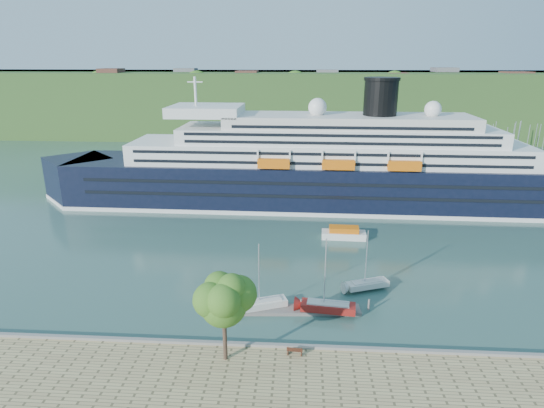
{
  "coord_description": "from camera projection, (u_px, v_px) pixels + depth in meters",
  "views": [
    {
      "loc": [
        0.62,
        -40.38,
        29.7
      ],
      "look_at": [
        -3.92,
        30.0,
        6.73
      ],
      "focal_mm": 30.0,
      "sensor_mm": 36.0,
      "label": 1
    }
  ],
  "objects": [
    {
      "name": "quay_coping",
      "position": [
        291.0,
        346.0,
        47.0
      ],
      "size": [
        220.0,
        0.5,
        0.3
      ],
      "primitive_type": "cube",
      "color": "slate",
      "rests_on": "promenade"
    },
    {
      "name": "sailboat_white_far",
      "position": [
        369.0,
        262.0,
        59.4
      ],
      "size": [
        6.52,
        3.86,
        8.15
      ],
      "primitive_type": null,
      "rotation": [
        0.0,
        0.0,
        0.36
      ],
      "color": "silver",
      "rests_on": "ground"
    },
    {
      "name": "far_hillside",
      "position": [
        300.0,
        103.0,
        181.42
      ],
      "size": [
        400.0,
        50.0,
        24.0
      ],
      "primitive_type": "cube",
      "color": "#2F4F1F",
      "rests_on": "ground"
    },
    {
      "name": "cruise_ship",
      "position": [
        316.0,
        143.0,
        91.86
      ],
      "size": [
        115.95,
        18.31,
        25.99
      ],
      "primitive_type": null,
      "rotation": [
        0.0,
        0.0,
        -0.01
      ],
      "color": "black",
      "rests_on": "ground"
    },
    {
      "name": "sailboat_red",
      "position": [
        329.0,
        279.0,
        53.55
      ],
      "size": [
        7.41,
        2.8,
        9.34
      ],
      "primitive_type": null,
      "rotation": [
        0.0,
        0.0,
        -0.11
      ],
      "color": "maroon",
      "rests_on": "ground"
    },
    {
      "name": "tender_launch",
      "position": [
        344.0,
        232.0,
        77.56
      ],
      "size": [
        7.65,
        2.86,
        2.09
      ],
      "primitive_type": null,
      "rotation": [
        0.0,
        0.0,
        -0.04
      ],
      "color": "orange",
      "rests_on": "ground"
    },
    {
      "name": "floating_pontoon",
      "position": [
        284.0,
        310.0,
        55.48
      ],
      "size": [
        18.68,
        3.42,
        0.41
      ],
      "primitive_type": null,
      "rotation": [
        0.0,
        0.0,
        0.06
      ],
      "color": "slate",
      "rests_on": "ground"
    },
    {
      "name": "ground",
      "position": [
        291.0,
        354.0,
        47.55
      ],
      "size": [
        400.0,
        400.0,
        0.0
      ],
      "primitive_type": "plane",
      "color": "#2C4F46",
      "rests_on": "ground"
    },
    {
      "name": "park_bench",
      "position": [
        295.0,
        350.0,
        45.75
      ],
      "size": [
        1.71,
        0.82,
        1.06
      ],
      "primitive_type": null,
      "rotation": [
        0.0,
        0.0,
        -0.09
      ],
      "color": "#4D2416",
      "rests_on": "promenade"
    },
    {
      "name": "sailboat_white_near",
      "position": [
        263.0,
        279.0,
        54.53
      ],
      "size": [
        6.76,
        4.04,
        8.45
      ],
      "primitive_type": null,
      "rotation": [
        0.0,
        0.0,
        0.37
      ],
      "color": "silver",
      "rests_on": "ground"
    },
    {
      "name": "promenade_tree",
      "position": [
        224.0,
        314.0,
        43.7
      ],
      "size": [
        6.13,
        6.13,
        10.15
      ],
      "primitive_type": null,
      "color": "#265516",
      "rests_on": "promenade"
    }
  ]
}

